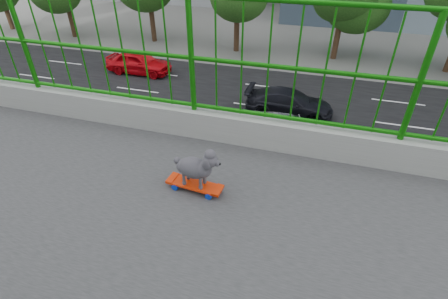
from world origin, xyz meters
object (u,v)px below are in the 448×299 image
Objects in this scene: car_0 at (196,215)px; car_2 at (287,132)px; poodle at (196,167)px; car_3 at (289,103)px; car_4 at (139,62)px; car_5 at (276,233)px; skateboard at (195,185)px.

car_2 is (-6.40, 2.23, 0.03)m from car_0.
car_3 is (-15.08, -0.54, -6.55)m from poodle.
car_0 is (-5.48, -2.43, -6.57)m from poodle.
poodle is at bearing 23.91° from car_0.
car_2 is at bearing -119.15° from car_4.
car_5 is (12.80, 12.01, -0.13)m from car_4.
car_2 is at bearing -175.23° from car_5.
poodle reaches higher than car_3.
skateboard is 13.47m from car_2.
poodle is 0.09× the size of car_3.
car_5 is at bearing -175.23° from car_2.
car_0 reaches higher than car_5.
car_4 is 1.15× the size of car_5.
car_2 is (-11.88, -0.20, -6.54)m from poodle.
skateboard is at bearing -178.02° from car_3.
car_3 is at bearing -174.79° from car_5.
car_2 is 1.06× the size of car_3.
skateboard reaches higher than car_3.
car_3 reaches higher than car_5.
car_2 is at bearing -174.43° from skateboard.
skateboard reaches higher than car_2.
skateboard reaches higher than car_0.
car_4 is 17.55m from car_5.
car_5 is at bearing -179.00° from skateboard.
poodle is (0.00, 0.02, 0.21)m from skateboard.
car_2 is 1.10× the size of car_4.
car_4 is (-18.28, -11.66, -6.26)m from skateboard.
car_0 is 15.79m from car_4.
car_2 is 3.22m from car_3.
skateboard is at bearing -179.13° from car_2.
skateboard is 0.13× the size of car_0.
poodle is at bearing -3.47° from car_5.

